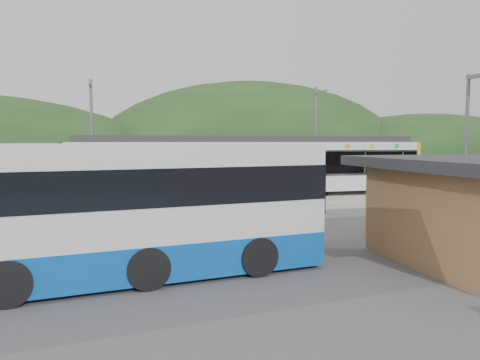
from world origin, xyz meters
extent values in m
plane|color=#4C4C4F|center=(0.00, 0.00, 0.00)|extent=(120.00, 120.00, 0.00)
ellipsoid|color=#1E3D19|center=(16.00, 54.00, 0.00)|extent=(52.00, 39.00, 26.00)
ellipsoid|color=#1E3D19|center=(45.00, 48.00, 0.00)|extent=(44.00, 33.00, 16.00)
cube|color=#9E9E99|center=(0.00, 3.30, 0.15)|extent=(26.00, 3.20, 0.30)
cube|color=yellow|center=(0.00, 2.00, 0.30)|extent=(26.00, 0.10, 0.01)
cube|color=black|center=(-4.21, 6.00, 0.30)|extent=(3.20, 2.20, 0.56)
cube|color=black|center=(7.79, 6.00, 0.30)|extent=(3.20, 2.20, 0.56)
cube|color=silver|center=(1.79, 6.00, 1.04)|extent=(20.00, 2.90, 0.92)
cube|color=black|center=(1.79, 6.00, 2.23)|extent=(20.00, 2.96, 1.45)
cube|color=silver|center=(1.79, 4.50, 1.55)|extent=(20.00, 0.05, 0.10)
cube|color=silver|center=(1.79, 4.50, 2.90)|extent=(20.00, 0.05, 0.10)
cube|color=silver|center=(1.79, 6.00, 3.17)|extent=(20.00, 2.90, 0.45)
cube|color=#2D2D30|center=(1.79, 6.00, 3.58)|extent=(19.40, 2.50, 0.36)
cube|color=yellow|center=(11.91, 6.00, 1.90)|extent=(0.24, 2.92, 3.00)
cube|color=black|center=(-8.31, 6.00, 1.90)|extent=(0.20, 2.92, 3.00)
cube|color=silver|center=(-6.71, 4.50, 2.23)|extent=(0.10, 0.05, 1.35)
cube|color=silver|center=(-3.71, 4.50, 2.23)|extent=(0.10, 0.05, 1.35)
cube|color=silver|center=(-0.71, 4.50, 2.23)|extent=(0.10, 0.05, 1.35)
cube|color=silver|center=(2.29, 4.50, 2.23)|extent=(0.10, 0.05, 1.35)
cube|color=silver|center=(5.29, 4.50, 2.23)|extent=(0.10, 0.05, 1.35)
cube|color=silver|center=(8.29, 4.50, 2.23)|extent=(0.10, 0.05, 1.35)
cube|color=silver|center=(10.79, 4.50, 2.23)|extent=(0.10, 0.05, 1.35)
cube|color=red|center=(-7.21, 4.51, 3.18)|extent=(0.22, 0.04, 0.22)
cube|color=orange|center=(-5.61, 4.51, 3.18)|extent=(0.22, 0.04, 0.22)
cube|color=yellow|center=(-4.01, 4.51, 3.18)|extent=(0.22, 0.04, 0.22)
cube|color=green|center=(-2.41, 4.51, 3.18)|extent=(0.22, 0.04, 0.22)
cube|color=blue|center=(-0.81, 4.51, 3.18)|extent=(0.22, 0.04, 0.22)
cube|color=purple|center=(0.79, 4.51, 3.18)|extent=(0.22, 0.04, 0.22)
cube|color=#E54C8C|center=(2.39, 4.51, 3.18)|extent=(0.22, 0.04, 0.22)
cube|color=#19A5A5|center=(3.99, 4.51, 3.18)|extent=(0.22, 0.04, 0.22)
cube|color=red|center=(5.59, 4.51, 3.18)|extent=(0.22, 0.04, 0.22)
cube|color=orange|center=(7.19, 4.51, 3.18)|extent=(0.22, 0.04, 0.22)
cube|color=yellow|center=(8.79, 4.51, 3.18)|extent=(0.22, 0.04, 0.22)
cube|color=green|center=(10.39, 4.51, 3.18)|extent=(0.22, 0.04, 0.22)
cylinder|color=slate|center=(-7.00, 8.60, 3.50)|extent=(0.18, 0.18, 7.00)
cube|color=slate|center=(-7.00, 7.80, 6.60)|extent=(0.08, 1.80, 0.08)
cylinder|color=slate|center=(7.00, 8.60, 3.50)|extent=(0.18, 0.18, 7.00)
cube|color=slate|center=(7.00, 7.80, 6.60)|extent=(0.08, 1.80, 0.08)
cube|color=#0B52B3|center=(-6.71, -7.87, 0.57)|extent=(12.76, 4.58, 0.91)
cube|color=silver|center=(-6.71, -7.87, 1.48)|extent=(12.76, 4.58, 0.91)
cube|color=black|center=(-6.71, -7.87, 2.38)|extent=(12.76, 4.62, 0.91)
cube|color=silver|center=(-6.71, -7.87, 3.12)|extent=(12.76, 4.58, 0.57)
cylinder|color=black|center=(-8.17, -8.08, 0.51)|extent=(1.43, 3.07, 1.02)
cylinder|color=black|center=(-5.25, -7.66, 0.51)|extent=(1.43, 3.07, 1.02)
cylinder|color=black|center=(-2.44, -7.26, 0.51)|extent=(1.43, 3.07, 1.02)
cylinder|color=slate|center=(5.61, -6.66, 2.83)|extent=(0.12, 0.12, 5.66)
cube|color=slate|center=(5.61, -7.08, 5.57)|extent=(0.17, 0.95, 0.12)
camera|label=1|loc=(-5.76, -19.83, 3.47)|focal=35.00mm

